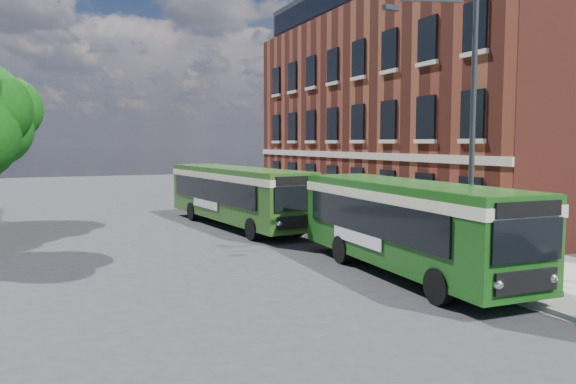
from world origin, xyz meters
name	(u,v)px	position (x,y,z in m)	size (l,w,h in m)	color
ground	(300,274)	(0.00, 0.00, 0.00)	(120.00, 120.00, 0.00)	#29292C
pavement	(362,226)	(7.00, 8.00, 0.07)	(6.00, 48.00, 0.15)	gray
kerb_line	(307,231)	(3.95, 8.00, 0.01)	(0.12, 48.00, 0.01)	beige
brick_office	(430,99)	(14.00, 12.00, 6.97)	(12.10, 26.00, 14.20)	maroon
street_lamp	(464,127)	(4.84, -2.00, 4.79)	(2.96, 2.38, 9.00)	#35383A
bus_stop_sign	(532,237)	(5.60, -4.20, 1.51)	(0.35, 0.08, 2.52)	#35383A
bus_front	(407,219)	(3.18, -1.36, 1.83)	(2.78, 10.41, 3.02)	#184C14
bus_rear	(236,191)	(1.28, 10.96, 1.83)	(4.11, 12.37, 3.02)	#29561A
pedestrian_a	(506,250)	(5.24, -3.58, 1.06)	(0.67, 0.44, 1.82)	black
pedestrian_b	(492,239)	(6.35, -1.81, 1.04)	(0.87, 0.68, 1.78)	black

